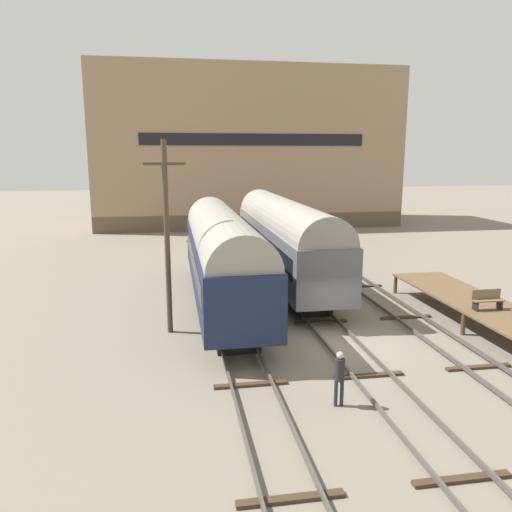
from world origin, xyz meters
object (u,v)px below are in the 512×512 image
object	(u,v)px
utility_pole	(167,236)
train_car_grey	(284,236)
bench	(487,299)
train_car_navy	(222,253)
person_worker	(340,373)

from	to	relation	value
utility_pole	train_car_grey	bearing A→B (deg)	48.73
train_car_grey	bench	xyz separation A→B (m)	(6.91, -10.68, -1.36)
train_car_navy	utility_pole	world-z (taller)	utility_pole
train_car_navy	person_worker	world-z (taller)	train_car_navy
train_car_grey	person_worker	xyz separation A→B (m)	(-1.80, -15.99, -1.85)
bench	train_car_navy	bearing A→B (deg)	151.64
train_car_navy	bench	bearing A→B (deg)	-28.36
train_car_grey	person_worker	size ratio (longest dim) A/B	10.00
bench	train_car_grey	bearing A→B (deg)	122.89
bench	person_worker	size ratio (longest dim) A/B	0.75
train_car_grey	train_car_navy	xyz separation A→B (m)	(-4.37, -4.59, -0.06)
bench	utility_pole	world-z (taller)	utility_pole
train_car_navy	utility_pole	xyz separation A→B (m)	(-2.78, -3.55, 1.55)
train_car_grey	train_car_navy	world-z (taller)	train_car_grey
train_car_navy	bench	world-z (taller)	train_car_navy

